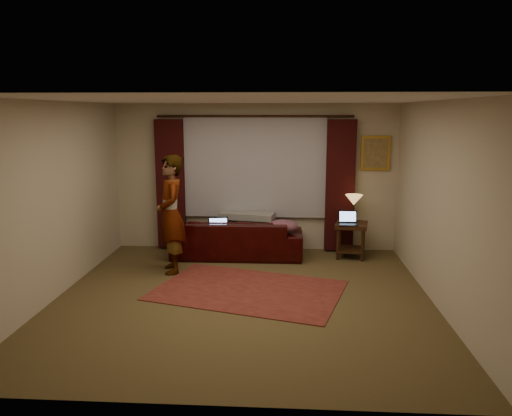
{
  "coord_description": "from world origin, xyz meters",
  "views": [
    {
      "loc": [
        0.57,
        -6.31,
        2.46
      ],
      "look_at": [
        0.1,
        1.2,
        1.0
      ],
      "focal_mm": 35.0,
      "sensor_mm": 36.0,
      "label": 1
    }
  ],
  "objects_px": {
    "laptop_table": "(348,218)",
    "person": "(171,214)",
    "tiffany_lamp": "(354,208)",
    "sofa": "(237,231)",
    "end_table": "(351,240)",
    "laptop_sofa": "(218,226)"
  },
  "relations": [
    {
      "from": "laptop_table",
      "to": "person",
      "type": "height_order",
      "value": "person"
    },
    {
      "from": "tiffany_lamp",
      "to": "laptop_table",
      "type": "xyz_separation_m",
      "value": [
        -0.11,
        -0.24,
        -0.12
      ]
    },
    {
      "from": "laptop_table",
      "to": "sofa",
      "type": "bearing_deg",
      "value": 176.8
    },
    {
      "from": "tiffany_lamp",
      "to": "end_table",
      "type": "bearing_deg",
      "value": -111.51
    },
    {
      "from": "sofa",
      "to": "person",
      "type": "relative_size",
      "value": 1.22
    },
    {
      "from": "laptop_sofa",
      "to": "tiffany_lamp",
      "type": "distance_m",
      "value": 2.32
    },
    {
      "from": "sofa",
      "to": "laptop_sofa",
      "type": "xyz_separation_m",
      "value": [
        -0.3,
        -0.19,
        0.12
      ]
    },
    {
      "from": "laptop_table",
      "to": "laptop_sofa",
      "type": "bearing_deg",
      "value": -177.85
    },
    {
      "from": "laptop_sofa",
      "to": "tiffany_lamp",
      "type": "xyz_separation_m",
      "value": [
        2.28,
        0.33,
        0.27
      ]
    },
    {
      "from": "end_table",
      "to": "person",
      "type": "relative_size",
      "value": 0.33
    },
    {
      "from": "sofa",
      "to": "end_table",
      "type": "xyz_separation_m",
      "value": [
        1.94,
        0.05,
        -0.15
      ]
    },
    {
      "from": "sofa",
      "to": "tiffany_lamp",
      "type": "height_order",
      "value": "tiffany_lamp"
    },
    {
      "from": "sofa",
      "to": "tiffany_lamp",
      "type": "distance_m",
      "value": 2.02
    },
    {
      "from": "sofa",
      "to": "tiffany_lamp",
      "type": "bearing_deg",
      "value": -176.37
    },
    {
      "from": "sofa",
      "to": "laptop_table",
      "type": "bearing_deg",
      "value": 176.61
    },
    {
      "from": "laptop_sofa",
      "to": "person",
      "type": "height_order",
      "value": "person"
    },
    {
      "from": "end_table",
      "to": "person",
      "type": "bearing_deg",
      "value": -161.66
    },
    {
      "from": "person",
      "to": "end_table",
      "type": "bearing_deg",
      "value": 89.22
    },
    {
      "from": "end_table",
      "to": "person",
      "type": "height_order",
      "value": "person"
    },
    {
      "from": "sofa",
      "to": "laptop_sofa",
      "type": "relative_size",
      "value": 6.06
    },
    {
      "from": "sofa",
      "to": "laptop_table",
      "type": "height_order",
      "value": "sofa"
    },
    {
      "from": "laptop_sofa",
      "to": "person",
      "type": "distance_m",
      "value": 1.01
    }
  ]
}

